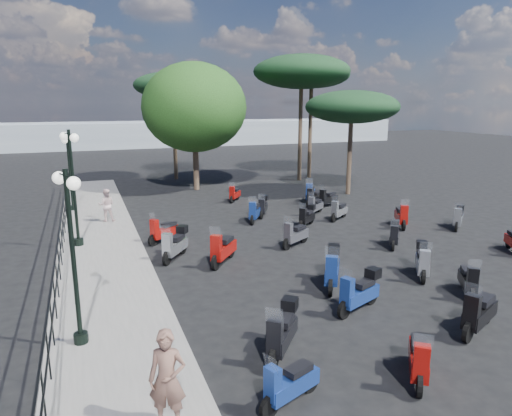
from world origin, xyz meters
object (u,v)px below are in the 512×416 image
object	(u,v)px
scooter_18	(339,211)
scooter_19	(307,217)
scooter_23	(458,218)
scooter_13	(315,206)
pine_3	(352,107)
scooter_6	(332,269)
scooter_0	(290,385)
scooter_20	(310,194)
scooter_24	(401,216)
broadleaf_tree	(194,108)
scooter_1	(282,332)
scooter_12	(422,262)
pine_0	(302,72)
scooter_14	(235,194)
scooter_26	(328,199)
pine_1	(312,75)
lamp_post_0	(72,247)
scooter_9	(263,207)
scooter_5	(419,360)
scooter_11	(359,293)
scooter_10	(479,314)
pedestrian_far	(106,205)
scooter_17	(394,235)
scooter_8	(255,212)
lamp_post_2	(69,168)
scooter_2	(223,249)
scooter_25	(315,198)
scooter_15	(468,281)
scooter_7	(295,235)
lamp_post_1	(73,181)
scooter_4	(164,231)
scooter_3	(175,245)
pine_2	(173,86)

from	to	relation	value
scooter_18	scooter_19	size ratio (longest dim) A/B	1.09
scooter_23	scooter_13	bearing A→B (deg)	5.04
scooter_18	pine_3	size ratio (longest dim) A/B	0.22
scooter_6	scooter_23	distance (m)	9.27
scooter_0	scooter_20	size ratio (longest dim) A/B	0.89
scooter_24	broadleaf_tree	xyz separation A→B (m)	(-6.38, 12.00, 4.63)
scooter_1	scooter_12	distance (m)	6.57
pine_0	scooter_14	bearing A→B (deg)	-141.48
scooter_24	scooter_26	distance (m)	4.82
broadleaf_tree	scooter_19	bearing A→B (deg)	-76.53
scooter_0	scooter_24	distance (m)	13.59
scooter_19	pine_1	xyz separation A→B (m)	(6.43, 12.22, 6.83)
lamp_post_0	scooter_9	bearing A→B (deg)	29.96
scooter_5	scooter_11	size ratio (longest dim) A/B	0.83
lamp_post_0	scooter_10	size ratio (longest dim) A/B	2.30
pedestrian_far	scooter_13	bearing A→B (deg)	179.82
scooter_24	scooter_17	bearing A→B (deg)	74.88
scooter_23	scooter_8	bearing A→B (deg)	21.13
lamp_post_2	scooter_5	bearing A→B (deg)	-57.86
scooter_2	pine_1	xyz separation A→B (m)	(11.35, 15.53, 6.76)
lamp_post_0	scooter_12	size ratio (longest dim) A/B	2.73
scooter_8	scooter_25	distance (m)	4.59
scooter_0	scooter_6	world-z (taller)	scooter_6
scooter_15	scooter_24	size ratio (longest dim) A/B	0.86
scooter_10	pine_1	xyz separation A→B (m)	(7.04, 22.34, 6.78)
scooter_18	scooter_26	world-z (taller)	scooter_26
scooter_7	scooter_17	world-z (taller)	scooter_7
scooter_1	pine_1	distance (m)	25.48
scooter_14	scooter_15	distance (m)	14.69
scooter_10	scooter_26	world-z (taller)	scooter_10
scooter_8	pine_1	xyz separation A→B (m)	(8.33, 10.65, 6.82)
scooter_7	scooter_5	bearing A→B (deg)	139.18
scooter_18	scooter_25	xyz separation A→B (m)	(0.31, 3.00, 0.03)
scooter_25	scooter_2	bearing A→B (deg)	100.32
lamp_post_1	scooter_12	xyz separation A→B (m)	(10.18, -6.92, -2.11)
lamp_post_2	scooter_4	xyz separation A→B (m)	(3.42, -6.68, -1.81)
scooter_9	scooter_24	distance (m)	6.42
scooter_24	scooter_25	xyz separation A→B (m)	(-1.63, 5.08, -0.02)
scooter_25	scooter_23	bearing A→B (deg)	178.32
scooter_3	scooter_15	xyz separation A→B (m)	(7.24, -6.09, -0.09)
scooter_11	pine_1	world-z (taller)	pine_1
scooter_2	scooter_24	distance (m)	8.97
scooter_25	pine_2	world-z (taller)	pine_2
scooter_3	scooter_10	distance (m)	9.75
scooter_7	broadleaf_tree	distance (m)	13.71
scooter_14	pine_1	world-z (taller)	pine_1
pine_3	pine_2	bearing A→B (deg)	133.36
scooter_14	scooter_23	world-z (taller)	scooter_23
scooter_0	scooter_24	bearing A→B (deg)	-68.04
pedestrian_far	scooter_14	xyz separation A→B (m)	(6.95, 2.61, -0.48)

